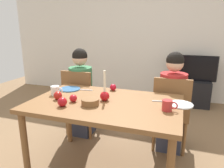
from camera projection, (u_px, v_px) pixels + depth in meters
back_wall at (150, 34)px, 4.20m from camera, size 6.40×0.10×2.60m
dining_table at (105, 110)px, 1.99m from camera, size 1.40×0.90×0.75m
chair_left at (80, 99)px, 2.77m from camera, size 0.40×0.40×0.90m
chair_right at (171, 110)px, 2.41m from camera, size 0.40×0.40×0.90m
person_left_child at (81, 94)px, 2.78m from camera, size 0.30×0.30×1.17m
person_right_child at (172, 104)px, 2.42m from camera, size 0.30×0.30×1.17m
tv_stand at (191, 93)px, 3.94m from camera, size 0.64×0.40×0.48m
tv at (194, 68)px, 3.81m from camera, size 0.79×0.05×0.46m
candle_centerpiece at (105, 94)px, 1.98m from camera, size 0.09×0.09×0.29m
plate_left at (70, 89)px, 2.35m from camera, size 0.23×0.23×0.01m
plate_right at (180, 104)px, 1.88m from camera, size 0.22×0.22×0.01m
mug_left at (55, 90)px, 2.16m from camera, size 0.13×0.09×0.09m
mug_right at (168, 105)px, 1.74m from camera, size 0.13×0.09×0.09m
fork_left at (85, 90)px, 2.32m from camera, size 0.18×0.04×0.01m
fork_right at (162, 101)px, 1.96m from camera, size 0.18×0.04×0.01m
bowl_walnuts at (90, 102)px, 1.88m from camera, size 0.16×0.16×0.06m
apple_near_candle at (62, 102)px, 1.84m from camera, size 0.08×0.08×0.08m
apple_by_left_plate at (113, 87)px, 2.31m from camera, size 0.07×0.07×0.07m
apple_by_right_mug at (58, 95)px, 2.02m from camera, size 0.08×0.08×0.08m
apple_far_edge at (73, 98)px, 1.95m from camera, size 0.07×0.07×0.07m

